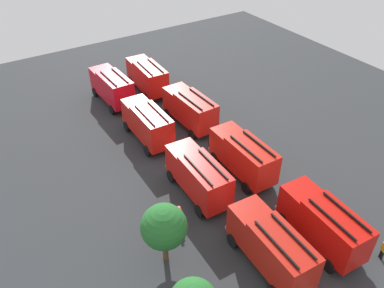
# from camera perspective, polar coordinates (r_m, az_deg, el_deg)

# --- Properties ---
(ground_plane) EXTENTS (64.07, 64.07, 0.00)m
(ground_plane) POSITION_cam_1_polar(r_m,az_deg,el_deg) (38.01, 0.00, -1.70)
(ground_plane) COLOR #2D3033
(fire_truck_0) EXTENTS (7.34, 3.12, 3.88)m
(fire_truck_0) POSITION_cam_1_polar(r_m,az_deg,el_deg) (30.30, 18.51, -10.70)
(fire_truck_0) COLOR red
(fire_truck_0) RESTS_ON ground
(fire_truck_1) EXTENTS (7.26, 2.89, 3.88)m
(fire_truck_1) POSITION_cam_1_polar(r_m,az_deg,el_deg) (34.89, 7.45, -1.58)
(fire_truck_1) COLOR red
(fire_truck_1) RESTS_ON ground
(fire_truck_2) EXTENTS (7.25, 2.87, 3.88)m
(fire_truck_2) POSITION_cam_1_polar(r_m,az_deg,el_deg) (41.18, -0.30, 5.23)
(fire_truck_2) COLOR red
(fire_truck_2) RESTS_ON ground
(fire_truck_3) EXTENTS (7.31, 3.04, 3.88)m
(fire_truck_3) POSITION_cam_1_polar(r_m,az_deg,el_deg) (48.08, -6.54, 9.83)
(fire_truck_3) COLOR red
(fire_truck_3) RESTS_ON ground
(fire_truck_4) EXTENTS (7.33, 3.10, 3.88)m
(fire_truck_4) POSITION_cam_1_polar(r_m,az_deg,el_deg) (27.93, 11.40, -14.23)
(fire_truck_4) COLOR red
(fire_truck_4) RESTS_ON ground
(fire_truck_5) EXTENTS (7.30, 3.01, 3.88)m
(fire_truck_5) POSITION_cam_1_polar(r_m,az_deg,el_deg) (32.51, 0.90, -4.52)
(fire_truck_5) COLOR red
(fire_truck_5) RESTS_ON ground
(fire_truck_6) EXTENTS (7.25, 2.88, 3.88)m
(fire_truck_6) POSITION_cam_1_polar(r_m,az_deg,el_deg) (39.14, -6.52, 3.15)
(fire_truck_6) COLOR red
(fire_truck_6) RESTS_ON ground
(fire_truck_7) EXTENTS (7.25, 2.88, 3.88)m
(fire_truck_7) POSITION_cam_1_polar(r_m,az_deg,el_deg) (46.35, -11.58, 8.23)
(fire_truck_7) COLOR red
(fire_truck_7) RESTS_ON ground
(firefighter_0) EXTENTS (0.28, 0.43, 1.70)m
(firefighter_0) POSITION_cam_1_polar(r_m,az_deg,el_deg) (30.99, -1.92, -10.14)
(firefighter_0) COLOR black
(firefighter_0) RESTS_ON ground
(firefighter_1) EXTENTS (0.46, 0.47, 1.60)m
(firefighter_1) POSITION_cam_1_polar(r_m,az_deg,el_deg) (38.56, 2.69, 0.53)
(firefighter_1) COLOR black
(firefighter_1) RESTS_ON ground
(firefighter_2) EXTENTS (0.48, 0.40, 1.75)m
(firefighter_2) POSITION_cam_1_polar(r_m,az_deg,el_deg) (31.77, 26.13, -13.54)
(firefighter_2) COLOR black
(firefighter_2) RESTS_ON ground
(firefighter_3) EXTENTS (0.48, 0.43, 1.75)m
(firefighter_3) POSITION_cam_1_polar(r_m,az_deg,el_deg) (38.97, 5.11, 1.01)
(firefighter_3) COLOR black
(firefighter_3) RESTS_ON ground
(firefighter_4) EXTENTS (0.44, 0.48, 1.65)m
(firefighter_4) POSITION_cam_1_polar(r_m,az_deg,el_deg) (30.39, 13.87, -12.87)
(firefighter_4) COLOR black
(firefighter_4) RESTS_ON ground
(tree_1) EXTENTS (3.22, 3.22, 4.99)m
(tree_1) POSITION_cam_1_polar(r_m,az_deg,el_deg) (26.92, -4.10, -11.94)
(tree_1) COLOR brown
(tree_1) RESTS_ON ground
(traffic_cone_0) EXTENTS (0.47, 0.47, 0.66)m
(traffic_cone_0) POSITION_cam_1_polar(r_m,az_deg,el_deg) (51.24, -4.08, 9.44)
(traffic_cone_0) COLOR #F2600C
(traffic_cone_0) RESTS_ON ground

